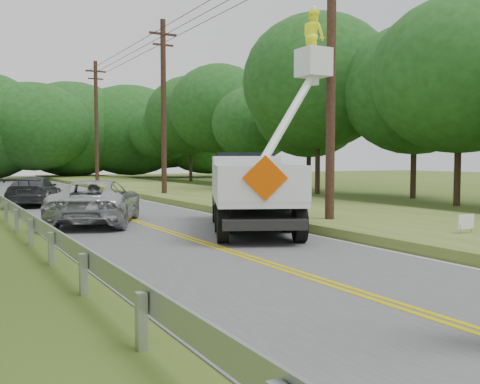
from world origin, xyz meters
TOP-DOWN VIEW (x-y plane):
  - ground at (0.00, 0.00)m, footprint 140.00×140.00m
  - road at (0.00, 14.00)m, footprint 7.20×96.00m
  - guardrail at (-4.02, 14.91)m, footprint 0.18×48.00m
  - utility_poles at (5.00, 17.02)m, footprint 1.60×43.30m
  - tall_grass_verge at (7.10, 14.00)m, footprint 7.00×96.00m
  - treeline_right at (15.69, 24.83)m, footprint 11.39×55.37m
  - treeline_horizon at (1.46, 56.32)m, footprint 55.49×14.13m
  - bucket_truck at (3.01, 10.53)m, footprint 5.03×7.41m
  - suv_silver at (-1.41, 13.76)m, footprint 4.55×6.03m
  - suv_darkgrey at (-2.19, 22.60)m, footprint 3.42×5.15m
  - yard_sign at (6.05, 4.55)m, footprint 0.56×0.06m

SIDE VIEW (x-z plane):
  - ground at x=0.00m, z-range 0.00..0.00m
  - road at x=0.00m, z-range 0.00..0.02m
  - tall_grass_verge at x=7.10m, z-range 0.00..0.30m
  - guardrail at x=-4.02m, z-range 0.17..0.94m
  - yard_sign at x=6.05m, z-range 0.18..0.98m
  - suv_darkgrey at x=-2.19m, z-range 0.02..1.41m
  - suv_silver at x=-1.41m, z-range 0.02..1.54m
  - bucket_truck at x=3.01m, z-range -1.89..5.03m
  - utility_poles at x=5.00m, z-range 0.27..10.27m
  - treeline_horizon at x=1.46m, z-range -0.14..11.14m
  - treeline_right at x=15.69m, z-range 0.48..11.85m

